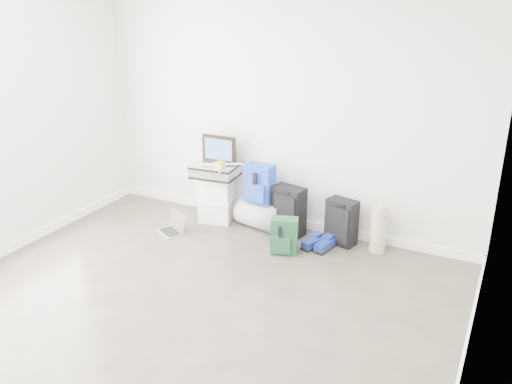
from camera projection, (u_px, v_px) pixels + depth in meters
The scene contains 14 objects.
ground at pixel (153, 339), 4.30m from camera, with size 5.00×5.00×0.00m, color #3B332B.
room_envelope at pixel (137, 126), 3.70m from camera, with size 4.52×5.02×2.71m.
boxes_stack at pixel (216, 199), 6.37m from camera, with size 0.45×0.39×0.55m.
briefcase at pixel (215, 171), 6.24m from camera, with size 0.50×0.37×0.15m, color #B2B2B7.
painting at pixel (219, 149), 6.24m from camera, with size 0.43×0.03×0.32m.
drone at pixel (220, 164), 6.16m from camera, with size 0.50×0.50×0.05m.
duffel_bag at pixel (260, 215), 6.20m from camera, with size 0.33×0.33×0.54m, color gray.
blue_backpack at pixel (259, 184), 6.04m from camera, with size 0.33×0.25×0.44m.
large_suitcase at pixel (288, 211), 6.01m from camera, with size 0.39×0.29×0.56m.
green_backpack at pixel (284, 237), 5.62m from camera, with size 0.31×0.27×0.38m.
carry_on at pixel (341, 222), 5.79m from camera, with size 0.36×0.28×0.50m.
shoes at pixel (319, 244), 5.75m from camera, with size 0.32×0.31×0.10m.
rolled_rug at pixel (379, 228), 5.64m from camera, with size 0.17×0.17×0.52m, color tan.
laptop at pixel (173, 228), 6.13m from camera, with size 0.38×0.34×0.22m.
Camera 1 is at (2.34, -2.85, 2.62)m, focal length 38.00 mm.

